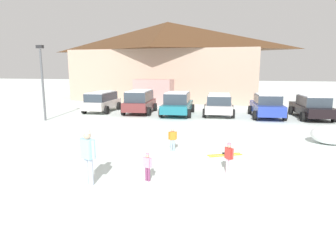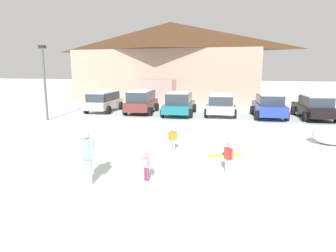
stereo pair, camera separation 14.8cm
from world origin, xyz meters
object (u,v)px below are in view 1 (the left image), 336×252
skier_child_in_orange_jacket (173,138)px  lamp_post (42,78)px  pair_of_skis (225,155)px  parked_white_suv (102,101)px  ski_lodge (168,61)px  parked_teal_hatchback (178,103)px  parked_blue_hatchback (267,106)px  skier_adult_in_blue_parka (88,154)px  parked_black_sedan (312,107)px  skier_child_in_red_jacket (229,156)px  skier_child_in_pink_snowsuit (148,165)px  plowed_snow_pile (332,135)px  parked_maroon_van (140,101)px  parked_silver_wagon (219,104)px

skier_child_in_orange_jacket → lamp_post: bearing=150.9°
pair_of_skis → parked_white_suv: bearing=134.5°
ski_lodge → parked_teal_hatchback: (3.33, -11.30, -3.40)m
parked_blue_hatchback → skier_adult_in_blue_parka: size_ratio=2.71×
parked_black_sedan → skier_child_in_red_jacket: parked_black_sedan is taller
parked_white_suv → skier_child_in_pink_snowsuit: bearing=-60.1°
skier_child_in_pink_snowsuit → skier_adult_in_blue_parka: (-1.63, -0.66, 0.44)m
parked_blue_hatchback → skier_child_in_red_jacket: (-2.32, -12.37, -0.25)m
parked_blue_hatchback → plowed_snow_pile: bearing=-73.1°
skier_child_in_pink_snowsuit → lamp_post: bearing=137.4°
parked_white_suv → parked_maroon_van: parked_maroon_van is taller
parked_silver_wagon → skier_child_in_orange_jacket: 10.42m
parked_silver_wagon → plowed_snow_pile: (5.58, -7.57, -0.42)m
parked_silver_wagon → parked_blue_hatchback: 3.37m
parked_teal_hatchback → parked_silver_wagon: 3.06m
parked_blue_hatchback → skier_child_in_orange_jacket: size_ratio=4.56×
pair_of_skis → lamp_post: size_ratio=0.28×
parked_teal_hatchback → parked_maroon_van: bearing=176.0°
parked_silver_wagon → skier_child_in_red_jacket: size_ratio=4.11×
parked_black_sedan → skier_adult_in_blue_parka: skier_adult_in_blue_parka is taller
parked_white_suv → skier_child_in_pink_snowsuit: size_ratio=4.75×
parked_teal_hatchback → parked_black_sedan: parked_teal_hatchback is taller
plowed_snow_pile → pair_of_skis: bearing=-148.2°
pair_of_skis → skier_child_in_pink_snowsuit: bearing=-123.8°
skier_adult_in_blue_parka → pair_of_skis: 5.67m
parked_silver_wagon → lamp_post: bearing=-156.7°
skier_child_in_red_jacket → plowed_snow_pile: bearing=48.2°
skier_child_in_orange_jacket → parked_silver_wagon: bearing=82.6°
parked_silver_wagon → pair_of_skis: size_ratio=3.10×
skier_child_in_red_jacket → pair_of_skis: skier_child_in_red_jacket is taller
parked_maroon_van → parked_white_suv: bearing=178.3°
parked_blue_hatchback → pair_of_skis: size_ratio=3.25×
ski_lodge → plowed_snow_pile: (11.93, -18.36, -3.81)m
ski_lodge → skier_child_in_orange_jacket: ski_lodge is taller
plowed_snow_pile → parked_silver_wagon: bearing=126.4°
parked_white_suv → parked_maroon_van: 3.21m
parked_black_sedan → parked_maroon_van: bearing=-178.7°
skier_child_in_pink_snowsuit → plowed_snow_pile: skier_child_in_pink_snowsuit is taller
parked_silver_wagon → parked_blue_hatchback: (3.36, -0.27, -0.01)m
parked_black_sedan → pair_of_skis: bearing=-117.8°
ski_lodge → plowed_snow_pile: 22.23m
parked_white_suv → parked_teal_hatchback: parked_teal_hatchback is taller
parked_blue_hatchback → parked_black_sedan: bearing=5.1°
skier_adult_in_blue_parka → parked_teal_hatchback: bearing=90.0°
parked_white_suv → plowed_snow_pile: parked_white_suv is taller
parked_silver_wagon → parked_maroon_van: bearing=-177.2°
pair_of_skis → parked_maroon_van: bearing=124.1°
skier_adult_in_blue_parka → lamp_post: bearing=130.2°
parked_silver_wagon → skier_child_in_pink_snowsuit: bearing=-95.7°
ski_lodge → skier_child_in_pink_snowsuit: bearing=-78.6°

